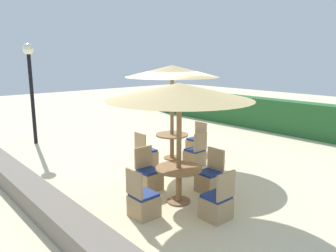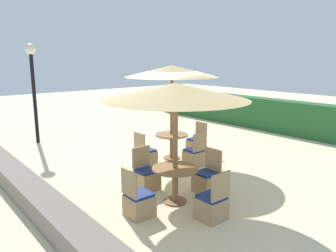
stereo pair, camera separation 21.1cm
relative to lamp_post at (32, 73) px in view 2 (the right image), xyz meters
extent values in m
plane|color=beige|center=(4.05, 1.85, -2.35)|extent=(40.00, 40.00, 0.00)
cube|color=#28602D|center=(4.05, 7.85, -1.72)|extent=(13.00, 0.70, 1.26)
cube|color=slate|center=(4.05, -1.74, -2.15)|extent=(10.00, 0.56, 0.41)
cylinder|color=black|center=(0.00, 0.00, -0.85)|extent=(0.12, 0.12, 3.00)
sphere|color=silver|center=(0.00, 0.00, 0.79)|extent=(0.36, 0.36, 0.36)
cylinder|color=olive|center=(4.32, 2.36, -1.06)|extent=(0.10, 0.10, 2.58)
cone|color=tan|center=(4.32, 2.36, 0.15)|extent=(2.60, 2.60, 0.32)
cylinder|color=olive|center=(4.32, 2.36, -2.34)|extent=(0.48, 0.48, 0.03)
cylinder|color=olive|center=(4.32, 2.36, -2.01)|extent=(0.12, 0.12, 0.68)
cylinder|color=olive|center=(4.32, 2.36, -1.65)|extent=(0.93, 0.93, 0.04)
cube|color=tan|center=(5.18, 2.41, -2.15)|extent=(0.46, 0.46, 0.40)
cube|color=navy|center=(5.18, 2.41, -1.93)|extent=(0.42, 0.42, 0.05)
cube|color=tan|center=(5.39, 2.41, -1.66)|extent=(0.04, 0.46, 0.48)
cube|color=tan|center=(4.37, 3.30, -2.15)|extent=(0.46, 0.46, 0.40)
cube|color=navy|center=(4.37, 3.30, -1.93)|extent=(0.42, 0.42, 0.05)
cube|color=tan|center=(4.37, 3.51, -1.66)|extent=(0.46, 0.04, 0.48)
cube|color=tan|center=(4.36, 1.41, -2.15)|extent=(0.46, 0.46, 0.40)
cube|color=navy|center=(4.36, 1.41, -1.93)|extent=(0.42, 0.42, 0.05)
cube|color=tan|center=(4.36, 1.20, -1.66)|extent=(0.46, 0.04, 0.48)
cylinder|color=olive|center=(6.59, 0.50, -1.19)|extent=(0.10, 0.10, 2.32)
cone|color=tan|center=(6.59, 0.50, -0.11)|extent=(2.83, 2.83, 0.32)
cylinder|color=olive|center=(6.59, 0.50, -2.34)|extent=(0.48, 0.48, 0.03)
cylinder|color=olive|center=(6.59, 0.50, -2.01)|extent=(0.12, 0.12, 0.69)
cylinder|color=olive|center=(6.59, 0.50, -1.65)|extent=(0.92, 0.92, 0.04)
cube|color=tan|center=(5.69, 0.46, -2.15)|extent=(0.46, 0.46, 0.40)
cube|color=navy|center=(5.69, 0.46, -1.93)|extent=(0.42, 0.42, 0.05)
cube|color=tan|center=(5.48, 0.46, -1.66)|extent=(0.04, 0.46, 0.48)
cube|color=tan|center=(7.55, 0.53, -2.15)|extent=(0.46, 0.46, 0.40)
cube|color=navy|center=(7.55, 0.53, -1.93)|extent=(0.42, 0.42, 0.05)
cube|color=tan|center=(7.76, 0.53, -1.66)|extent=(0.04, 0.46, 0.48)
cube|color=tan|center=(6.64, 1.35, -2.15)|extent=(0.46, 0.46, 0.40)
cube|color=navy|center=(6.64, 1.35, -1.93)|extent=(0.42, 0.42, 0.05)
cube|color=tan|center=(6.64, 1.56, -1.66)|extent=(0.46, 0.04, 0.48)
cube|color=tan|center=(6.63, -0.40, -2.15)|extent=(0.46, 0.46, 0.40)
cube|color=navy|center=(6.63, -0.40, -1.93)|extent=(0.42, 0.42, 0.05)
cube|color=tan|center=(6.63, -0.61, -1.66)|extent=(0.46, 0.04, 0.48)
camera|label=1|loc=(11.10, -3.73, 0.51)|focal=35.00mm
camera|label=2|loc=(11.24, -3.57, 0.51)|focal=35.00mm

